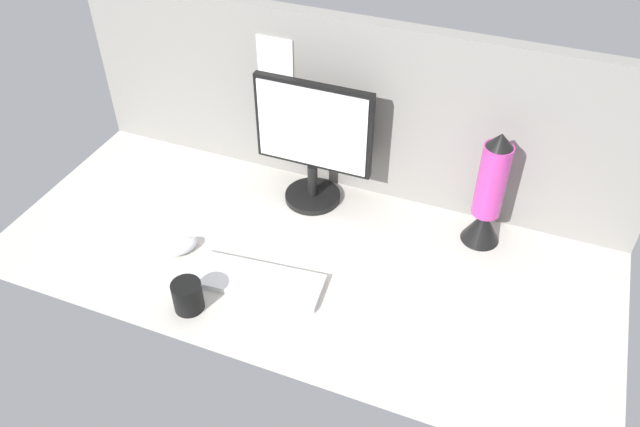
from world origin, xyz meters
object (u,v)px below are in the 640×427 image
monitor (313,139)px  mouse (183,246)px  keyboard (257,281)px  mug_black_travel (188,296)px  lava_lamp (488,198)px

monitor → mouse: size_ratio=4.33×
monitor → keyboard: (-0.18, -41.53, -21.57)cm
keyboard → mug_black_travel: size_ratio=4.19×
mouse → mug_black_travel: bearing=-30.1°
keyboard → mouse: bearing=165.7°
mouse → mug_black_travel: size_ratio=1.09×
keyboard → mouse: mouse is taller
lava_lamp → mug_black_travel: bearing=-140.2°
mouse → monitor: bearing=79.9°
keyboard → mug_black_travel: bearing=-137.4°
monitor → mouse: (-26.36, -37.61, -20.87)cm
monitor → lava_lamp: bearing=0.0°
monitor → lava_lamp: (54.38, 0.00, -6.72)cm
mouse → lava_lamp: bearing=49.9°
mug_black_travel → lava_lamp: bearing=39.8°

